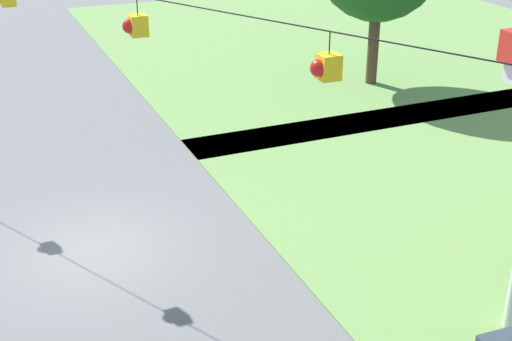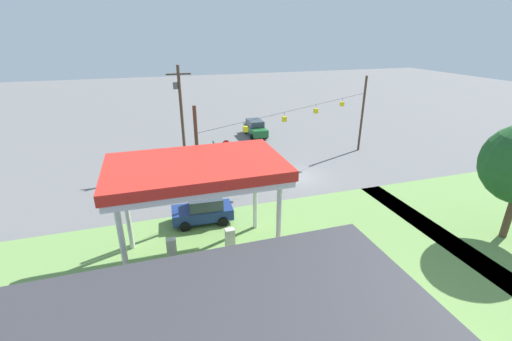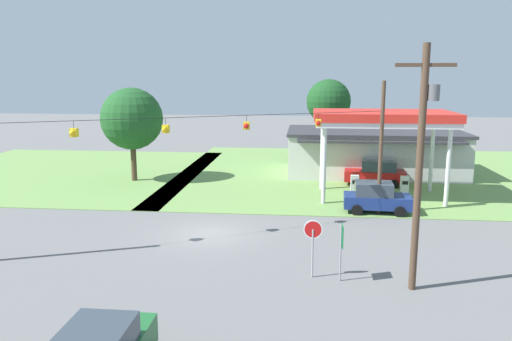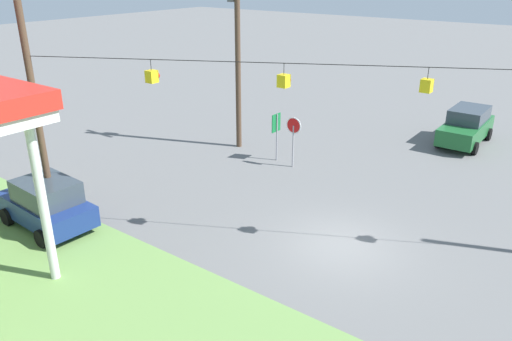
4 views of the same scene
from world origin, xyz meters
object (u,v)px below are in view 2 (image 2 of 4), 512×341
object	(u,v)px
gas_station_canopy	(196,171)
car_at_pumps_front	(203,209)
car_at_pumps_rear	(209,288)
utility_pole_main	(181,112)
fuel_pump_near	(230,241)
stop_sign_roadside	(226,146)
car_on_crossroad	(255,128)
fuel_pump_far	(172,251)
route_sign	(214,148)

from	to	relation	value
gas_station_canopy	car_at_pumps_front	distance (m)	6.02
car_at_pumps_rear	utility_pole_main	world-z (taller)	utility_pole_main
fuel_pump_near	stop_sign_roadside	world-z (taller)	stop_sign_roadside
gas_station_canopy	car_on_crossroad	distance (m)	25.78
stop_sign_roadside	utility_pole_main	world-z (taller)	utility_pole_main
car_at_pumps_front	utility_pole_main	world-z (taller)	utility_pole_main
fuel_pump_near	utility_pole_main	bearing A→B (deg)	-86.60
fuel_pump_far	car_at_pumps_rear	size ratio (longest dim) A/B	0.33
gas_station_canopy	utility_pole_main	xyz separation A→B (m)	(-0.79, -15.29, -0.09)
gas_station_canopy	car_at_pumps_front	size ratio (longest dim) A/B	2.22
fuel_pump_near	utility_pole_main	xyz separation A→B (m)	(0.91, -15.29, 4.61)
gas_station_canopy	stop_sign_roadside	world-z (taller)	gas_station_canopy
car_at_pumps_front	car_on_crossroad	world-z (taller)	car_on_crossroad
car_on_crossroad	stop_sign_roadside	size ratio (longest dim) A/B	1.89
utility_pole_main	route_sign	bearing A→B (deg)	169.75
car_at_pumps_rear	utility_pole_main	xyz separation A→B (m)	(-1.07, -19.24, 4.35)
route_sign	utility_pole_main	distance (m)	4.63
stop_sign_roadside	utility_pole_main	size ratio (longest dim) A/B	0.26
car_at_pumps_front	utility_pole_main	distance (m)	12.16
fuel_pump_far	utility_pole_main	world-z (taller)	utility_pole_main
car_on_crossroad	route_sign	world-z (taller)	route_sign
stop_sign_roadside	route_sign	bearing A→B (deg)	166.66
fuel_pump_near	car_at_pumps_front	bearing A→B (deg)	-76.61
fuel_pump_near	car_on_crossroad	size ratio (longest dim) A/B	0.33
car_at_pumps_rear	route_sign	world-z (taller)	route_sign
fuel_pump_far	car_at_pumps_rear	distance (m)	4.20
fuel_pump_far	car_on_crossroad	xyz separation A→B (m)	(-12.22, -23.11, 0.26)
car_on_crossroad	stop_sign_roadside	world-z (taller)	stop_sign_roadside
car_at_pumps_rear	utility_pole_main	bearing A→B (deg)	92.25
gas_station_canopy	fuel_pump_near	world-z (taller)	gas_station_canopy
fuel_pump_near	car_at_pumps_front	world-z (taller)	car_at_pumps_front
fuel_pump_near	fuel_pump_far	bearing A→B (deg)	0.00
gas_station_canopy	stop_sign_roadside	size ratio (longest dim) A/B	3.71
fuel_pump_near	route_sign	world-z (taller)	route_sign
gas_station_canopy	car_on_crossroad	world-z (taller)	gas_station_canopy
utility_pole_main	car_at_pumps_rear	bearing A→B (deg)	86.81
utility_pole_main	car_at_pumps_front	bearing A→B (deg)	89.84
fuel_pump_far	car_on_crossroad	bearing A→B (deg)	-117.86
car_at_pumps_front	stop_sign_roadside	bearing A→B (deg)	-108.04
fuel_pump_near	car_on_crossroad	distance (m)	24.74
gas_station_canopy	fuel_pump_far	world-z (taller)	gas_station_canopy
route_sign	car_at_pumps_rear	bearing A→B (deg)	78.24
fuel_pump_far	route_sign	distance (m)	15.74
fuel_pump_far	utility_pole_main	bearing A→B (deg)	-99.25
gas_station_canopy	utility_pole_main	distance (m)	15.31
car_at_pumps_rear	stop_sign_roadside	world-z (taller)	stop_sign_roadside
gas_station_canopy	car_at_pumps_rear	distance (m)	5.95
fuel_pump_near	car_at_pumps_front	xyz separation A→B (m)	(0.94, -3.95, 0.23)
fuel_pump_far	route_sign	world-z (taller)	route_sign
gas_station_canopy	fuel_pump_far	distance (m)	5.00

